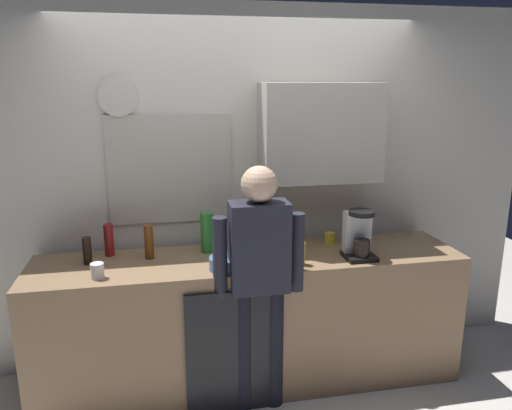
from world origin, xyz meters
TOP-DOWN VIEW (x-y plane):
  - ground_plane at (0.00, 0.00)m, footprint 8.00×8.00m
  - kitchen_counter at (0.00, 0.30)m, footprint 2.89×0.64m
  - dishwasher_panel at (-0.19, -0.03)m, footprint 0.56×0.02m
  - back_wall_assembly at (0.06, 0.70)m, footprint 4.49×0.42m
  - coffee_maker at (0.71, 0.16)m, footprint 0.20×0.20m
  - bottle_dark_sauce at (-1.05, 0.38)m, footprint 0.06×0.06m
  - bottle_green_wine at (0.20, 0.40)m, footprint 0.07×0.07m
  - bottle_olive_oil at (0.28, 0.25)m, footprint 0.06×0.06m
  - bottle_red_vinegar at (-0.93, 0.51)m, footprint 0.06×0.06m
  - bottle_amber_beer at (-0.66, 0.40)m, footprint 0.06×0.06m
  - bottle_clear_soda at (-0.27, 0.46)m, footprint 0.09×0.09m
  - cup_blue_mug at (0.02, 0.14)m, footprint 0.08×0.08m
  - cup_white_mug at (-0.97, 0.11)m, footprint 0.08×0.08m
  - cup_yellow_cup at (0.62, 0.45)m, footprint 0.07×0.07m
  - mixing_bowl at (-0.19, 0.11)m, footprint 0.22×0.22m
  - potted_plant at (0.07, 0.32)m, footprint 0.15×0.15m
  - dish_soap at (0.29, 0.10)m, footprint 0.06×0.06m
  - person_at_sink at (0.00, 0.00)m, footprint 0.57×0.22m

SIDE VIEW (x-z plane):
  - ground_plane at x=0.00m, z-range 0.00..0.00m
  - dishwasher_panel at x=-0.19m, z-range 0.00..0.83m
  - kitchen_counter at x=0.00m, z-range 0.00..0.93m
  - person_at_sink at x=0.00m, z-range 0.15..1.75m
  - mixing_bowl at x=-0.19m, z-range 0.93..1.01m
  - cup_yellow_cup at x=0.62m, z-range 0.93..1.01m
  - cup_white_mug at x=-0.97m, z-range 0.93..1.02m
  - cup_blue_mug at x=0.02m, z-range 0.93..1.03m
  - dish_soap at x=0.29m, z-range 0.92..1.10m
  - bottle_dark_sauce at x=-1.05m, z-range 0.93..1.11m
  - bottle_red_vinegar at x=-0.93m, z-range 0.93..1.15m
  - bottle_amber_beer at x=-0.66m, z-range 0.93..1.16m
  - bottle_olive_oil at x=0.28m, z-range 0.93..1.18m
  - potted_plant at x=0.07m, z-range 0.94..1.17m
  - bottle_clear_soda at x=-0.27m, z-range 0.93..1.21m
  - coffee_maker at x=0.71m, z-range 0.91..1.24m
  - bottle_green_wine at x=0.20m, z-range 0.93..1.23m
  - back_wall_assembly at x=0.06m, z-range 0.06..2.66m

